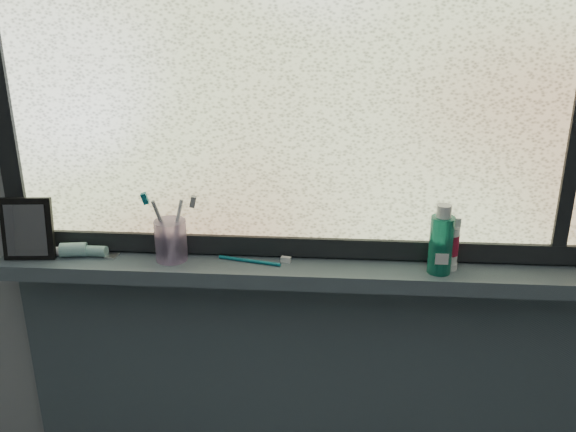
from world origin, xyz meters
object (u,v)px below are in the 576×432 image
Objects in this scene: cream_tube at (451,242)px; toothbrush_cup at (171,240)px; mouthwash_bottle at (441,239)px; vanity_mirror at (28,229)px.

toothbrush_cup is at bearing 179.82° from cream_tube.
mouthwash_bottle is at bearing -1.95° from toothbrush_cup.
cream_tube is at bearing -4.78° from vanity_mirror.
cream_tube is (0.70, -0.00, 0.02)m from toothbrush_cup.
vanity_mirror is at bearing 179.68° from mouthwash_bottle.
vanity_mirror is 1.11× the size of mouthwash_bottle.
vanity_mirror is 0.36m from toothbrush_cup.
vanity_mirror is at bearing -177.32° from toothbrush_cup.
vanity_mirror reaches higher than cream_tube.
toothbrush_cup is 0.70m from cream_tube.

